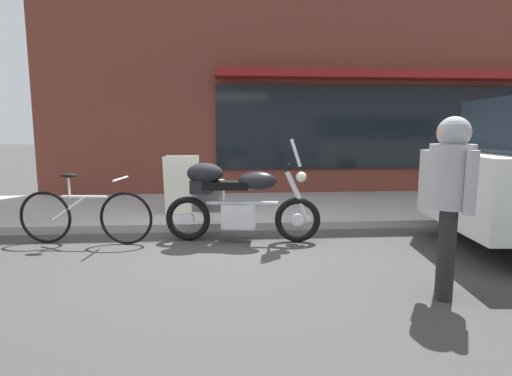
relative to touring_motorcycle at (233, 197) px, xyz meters
name	(u,v)px	position (x,y,z in m)	size (l,w,h in m)	color
ground_plane	(228,252)	(-0.07, -0.52, -0.60)	(80.00, 80.00, 0.00)	#3B3B3B
touring_motorcycle	(233,197)	(0.00, 0.00, 0.00)	(2.09, 0.84, 1.38)	black
parked_bicycle	(85,215)	(-1.95, -0.02, -0.21)	(1.79, 0.48, 0.94)	black
pedestrian_walking	(450,186)	(1.87, -2.03, 0.42)	(0.45, 0.55, 1.62)	black
sandwich_board_sign	(182,185)	(-0.81, 1.26, 0.01)	(0.55, 0.42, 0.96)	silver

